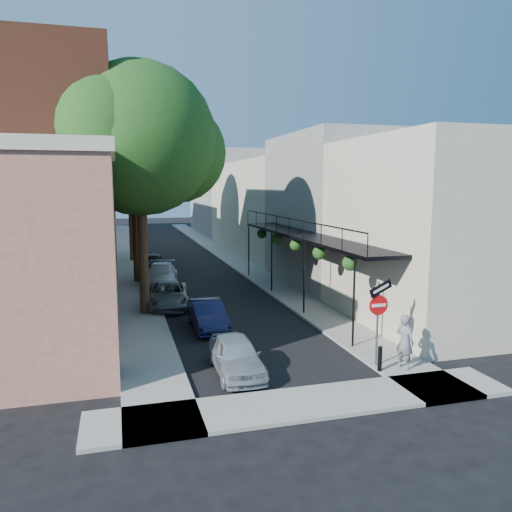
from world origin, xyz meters
TOP-DOWN VIEW (x-y plane):
  - ground at (0.00, 0.00)m, footprint 160.00×160.00m
  - road_surface at (0.00, 30.00)m, footprint 6.00×64.00m
  - sidewalk_left at (-4.00, 30.00)m, footprint 2.00×64.00m
  - sidewalk_right at (4.00, 30.00)m, footprint 2.00×64.00m
  - sidewalk_cross at (0.00, -1.00)m, footprint 12.00×2.00m
  - buildings_left at (-9.30, 28.76)m, footprint 10.10×59.10m
  - buildings_right at (8.99, 29.49)m, footprint 9.80×55.00m
  - sign_post at (3.16, 0.97)m, footprint 0.89×0.17m
  - bollard at (3.00, 0.50)m, footprint 0.14×0.14m
  - oak_near at (-3.37, 10.26)m, footprint 7.48×6.80m
  - oak_mid at (-3.42, 18.23)m, footprint 6.60×6.00m
  - oak_far at (-3.35, 27.27)m, footprint 7.70×7.00m
  - parked_car_a at (-1.40, 1.80)m, footprint 1.48×3.57m
  - parked_car_b at (-1.40, 6.98)m, footprint 1.28×3.65m
  - parked_car_c at (-2.60, 11.26)m, footprint 2.48×4.52m
  - parked_car_d at (-2.47, 16.66)m, footprint 2.46×4.76m
  - parked_car_e at (-2.54, 22.51)m, footprint 1.79×3.59m
  - pedestrian at (3.88, 0.50)m, footprint 0.63×0.76m

SIDE VIEW (x-z plane):
  - ground at x=0.00m, z-range 0.00..0.00m
  - road_surface at x=0.00m, z-range 0.00..0.01m
  - sidewalk_left at x=-4.00m, z-range 0.00..0.12m
  - sidewalk_right at x=4.00m, z-range 0.00..0.12m
  - sidewalk_cross at x=0.00m, z-range 0.00..0.12m
  - bollard at x=3.00m, z-range 0.12..0.92m
  - parked_car_e at x=-2.54m, z-range 0.00..1.18m
  - parked_car_c at x=-2.60m, z-range 0.00..1.20m
  - parked_car_b at x=-1.40m, z-range 0.00..1.20m
  - parked_car_a at x=-1.40m, z-range 0.00..1.21m
  - parked_car_d at x=-2.47m, z-range 0.00..1.32m
  - pedestrian at x=3.88m, z-range 0.12..1.90m
  - sign_post at x=3.16m, z-range 0.54..3.53m
  - buildings_right at x=8.99m, z-range -0.58..9.42m
  - buildings_left at x=-9.30m, z-range -1.06..10.94m
  - oak_mid at x=-3.42m, z-range 1.96..12.16m
  - oak_near at x=-3.37m, z-range 2.17..13.59m
  - oak_far at x=-3.35m, z-range 2.31..14.21m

